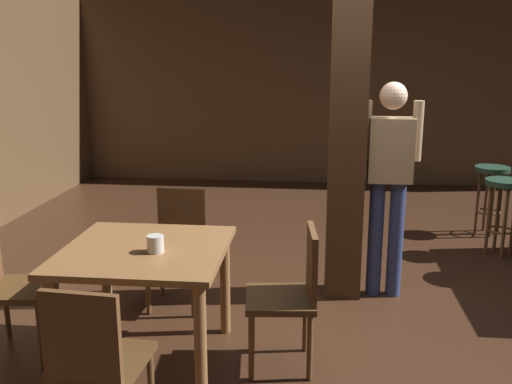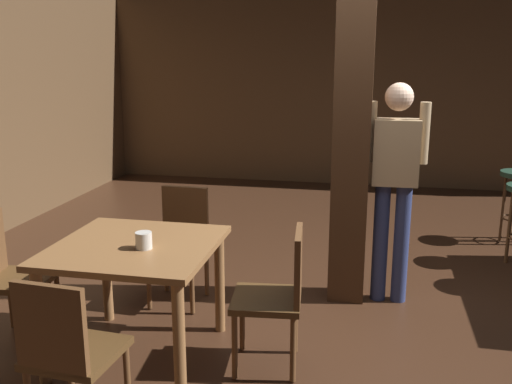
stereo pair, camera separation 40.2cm
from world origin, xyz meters
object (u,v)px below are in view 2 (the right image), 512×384
chair_east (279,292)px  standing_person (395,178)px  chair_north (181,239)px  dining_table (136,262)px  chair_west (8,272)px  chair_south (68,350)px  napkin_cup (144,240)px

chair_east → standing_person: bearing=59.3°
chair_east → chair_north: bearing=137.3°
dining_table → standing_person: size_ratio=0.58×
chair_west → standing_person: standing_person is taller
dining_table → standing_person: (1.61, 1.21, 0.36)m
dining_table → chair_north: bearing=90.8°
chair_west → chair_east: bearing=1.4°
chair_south → napkin_cup: bearing=84.1°
chair_south → napkin_cup: (0.08, 0.80, 0.31)m
standing_person → napkin_cup: bearing=-139.9°
chair_west → dining_table: bearing=0.4°
chair_south → standing_person: (1.60, 2.08, 0.50)m
dining_table → chair_west: bearing=-179.6°
dining_table → chair_west: chair_west is taller
dining_table → chair_west: (-0.92, -0.01, -0.14)m
chair_south → chair_east: same height
chair_north → standing_person: 1.73m
dining_table → chair_north: (-0.01, 0.89, -0.14)m
dining_table → chair_west: 0.93m
chair_east → standing_person: 1.45m
chair_east → chair_south: bearing=-134.9°
standing_person → dining_table: bearing=-143.1°
dining_table → standing_person: bearing=36.9°
chair_north → standing_person: size_ratio=0.52×
dining_table → chair_east: (0.91, 0.04, -0.14)m
chair_south → napkin_cup: chair_south is taller
chair_east → standing_person: (0.70, 1.17, 0.50)m
chair_east → napkin_cup: (-0.82, -0.11, 0.31)m
chair_south → chair_east: 1.28m
chair_west → napkin_cup: 1.06m
napkin_cup → chair_west: bearing=176.4°
chair_east → standing_person: standing_person is taller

